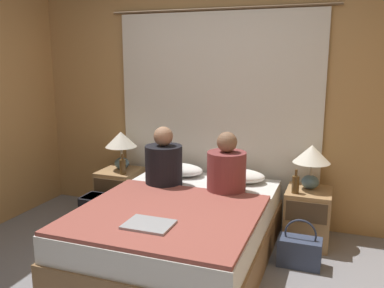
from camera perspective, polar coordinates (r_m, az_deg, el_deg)
wall_back at (r=4.27m, az=3.69°, el=5.89°), size 4.22×0.06×2.50m
curtain_panel at (r=4.24m, az=3.42°, el=3.66°), size 2.33×0.02×2.19m
bed at (r=3.54m, az=-1.66°, el=-12.22°), size 1.45×1.94×0.51m
nightstand_left at (r=4.54m, az=-10.04°, el=-6.74°), size 0.40×0.45×0.51m
nightstand_right at (r=3.98m, az=15.91°, el=-9.76°), size 0.40×0.45×0.51m
lamp_left at (r=4.45m, az=-9.92°, el=0.17°), size 0.34×0.34×0.41m
lamp_right at (r=3.87m, az=16.44°, el=-1.90°), size 0.34×0.34×0.41m
pillow_left at (r=4.21m, az=-1.83°, el=-3.62°), size 0.51×0.32×0.12m
pillow_right at (r=4.03m, az=6.63°, el=-4.44°), size 0.51×0.32×0.12m
blanket_on_bed at (r=3.19m, az=-3.63°, el=-9.71°), size 1.39×1.30×0.03m
person_left_in_bed at (r=3.85m, az=-4.00°, el=-2.60°), size 0.35×0.35×0.57m
person_right_in_bed at (r=3.65m, az=4.86°, el=-3.52°), size 0.35×0.35×0.56m
beer_bottle_on_left_stand at (r=4.29m, az=-9.70°, el=-3.12°), size 0.07×0.07×0.22m
beer_bottle_on_right_stand at (r=3.76m, az=14.33°, el=-5.47°), size 0.06×0.06×0.22m
laptop_on_bed at (r=2.94m, az=-6.09°, el=-11.17°), size 0.34×0.26×0.02m
backpack_on_floor at (r=4.25m, az=-12.93°, el=-9.06°), size 0.32×0.27×0.35m
handbag_on_floor at (r=3.60m, az=14.85°, el=-14.31°), size 0.35×0.19×0.41m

